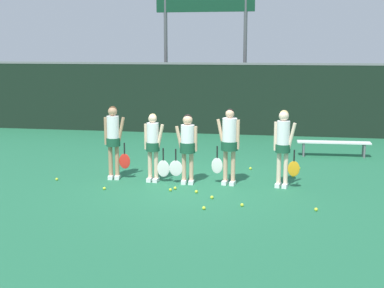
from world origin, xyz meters
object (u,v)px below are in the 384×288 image
object	(u,v)px
tennis_ball_5	(316,209)
tennis_ball_8	(293,176)
player_2	(187,143)
tennis_ball_11	(212,197)
scoreboard	(205,8)
player_3	(229,140)
bench_courtside	(334,144)
tennis_ball_1	(57,179)
tennis_ball_4	(299,168)
player_4	(283,142)
tennis_ball_7	(196,192)
tennis_ball_9	(170,190)
tennis_ball_10	(250,168)
tennis_ball_6	(242,205)
player_0	(113,136)
tennis_ball_0	(175,188)
tennis_ball_2	(204,208)
tennis_ball_3	(104,188)
player_1	(153,143)

from	to	relation	value
tennis_ball_5	tennis_ball_8	distance (m)	2.79
player_2	tennis_ball_11	xyz separation A→B (m)	(0.75, -1.19, -0.94)
scoreboard	player_3	world-z (taller)	scoreboard
scoreboard	player_3	size ratio (longest dim) A/B	3.34
bench_courtside	tennis_ball_1	size ratio (longest dim) A/B	32.58
tennis_ball_1	tennis_ball_4	bearing A→B (deg)	21.15
player_4	tennis_ball_8	xyz separation A→B (m)	(0.25, 1.01, -1.02)
player_4	tennis_ball_7	xyz separation A→B (m)	(-1.85, -0.86, -1.02)
player_3	tennis_ball_9	xyz separation A→B (m)	(-1.21, -0.84, -1.02)
player_3	tennis_ball_7	bearing A→B (deg)	-116.51
tennis_ball_8	tennis_ball_10	xyz separation A→B (m)	(-1.09, 0.64, 0.00)
tennis_ball_5	tennis_ball_6	xyz separation A→B (m)	(-1.45, 0.05, -0.00)
player_0	tennis_ball_4	distance (m)	4.92
bench_courtside	tennis_ball_6	xyz separation A→B (m)	(-2.21, -5.52, -0.35)
player_4	tennis_ball_10	world-z (taller)	player_4
player_4	tennis_ball_7	size ratio (longest dim) A/B	25.80
player_2	tennis_ball_0	bearing A→B (deg)	-109.36
bench_courtside	tennis_ball_7	xyz separation A→B (m)	(-3.29, -4.69, -0.35)
tennis_ball_2	tennis_ball_10	distance (m)	3.75
player_4	tennis_ball_6	world-z (taller)	player_4
tennis_ball_11	tennis_ball_3	bearing A→B (deg)	173.00
tennis_ball_3	player_4	bearing A→B (deg)	13.51
player_2	tennis_ball_6	distance (m)	2.37
tennis_ball_1	tennis_ball_2	bearing A→B (deg)	-23.92
bench_courtside	tennis_ball_10	size ratio (longest dim) A/B	31.10
tennis_ball_6	player_4	bearing A→B (deg)	65.47
tennis_ball_4	player_3	bearing A→B (deg)	-131.43
player_2	tennis_ball_7	world-z (taller)	player_2
tennis_ball_6	tennis_ball_8	xyz separation A→B (m)	(1.03, 2.71, -0.00)
tennis_ball_3	tennis_ball_9	size ratio (longest dim) A/B	1.00
bench_courtside	player_0	size ratio (longest dim) A/B	1.19
tennis_ball_2	tennis_ball_9	distance (m)	1.56
player_1	tennis_ball_4	xyz separation A→B (m)	(3.45, 1.90, -0.90)
tennis_ball_4	tennis_ball_2	bearing A→B (deg)	-115.87
tennis_ball_10	tennis_ball_6	bearing A→B (deg)	-88.92
player_2	tennis_ball_8	size ratio (longest dim) A/B	24.90
player_2	tennis_ball_10	distance (m)	2.38
tennis_ball_1	tennis_ball_5	distance (m)	6.20
tennis_ball_1	tennis_ball_2	xyz separation A→B (m)	(3.86, -1.71, 0.00)
tennis_ball_11	tennis_ball_1	bearing A→B (deg)	166.71
player_4	tennis_ball_3	world-z (taller)	player_4
tennis_ball_5	tennis_ball_11	xyz separation A→B (m)	(-2.13, 0.49, 0.00)
player_3	tennis_ball_10	world-z (taller)	player_3
bench_courtside	player_3	xyz separation A→B (m)	(-2.67, -3.79, 0.67)
tennis_ball_0	tennis_ball_8	xyz separation A→B (m)	(2.63, 1.66, -0.00)
bench_courtside	player_2	bearing A→B (deg)	-135.37
tennis_ball_2	tennis_ball_0	bearing A→B (deg)	122.17
player_2	tennis_ball_3	distance (m)	2.17
player_2	tennis_ball_2	world-z (taller)	player_2
tennis_ball_1	tennis_ball_8	xyz separation A→B (m)	(5.61, 1.34, 0.00)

